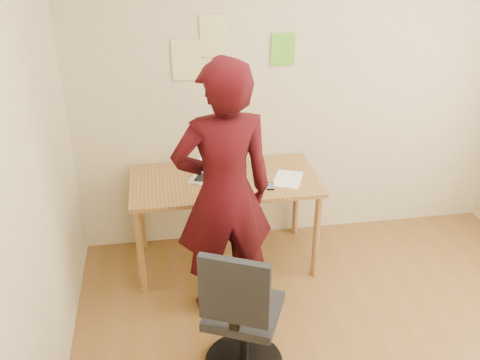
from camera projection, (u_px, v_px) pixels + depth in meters
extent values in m
cube|color=beige|center=(297.00, 80.00, 4.13)|extent=(3.50, 0.04, 2.70)
cube|color=beige|center=(5.00, 219.00, 2.34)|extent=(0.04, 3.50, 2.70)
cube|color=#A26D38|center=(224.00, 181.00, 4.00)|extent=(1.40, 0.70, 0.03)
cylinder|color=#A26D38|center=(140.00, 252.00, 3.82)|extent=(0.05, 0.05, 0.71)
cylinder|color=#A26D38|center=(316.00, 236.00, 4.00)|extent=(0.05, 0.05, 0.71)
cylinder|color=#A26D38|center=(141.00, 210.00, 4.34)|extent=(0.05, 0.05, 0.71)
cylinder|color=#A26D38|center=(296.00, 197.00, 4.52)|extent=(0.05, 0.05, 0.71)
cube|color=silver|center=(214.00, 179.00, 3.97)|extent=(0.41, 0.36, 0.02)
cube|color=black|center=(214.00, 178.00, 3.96)|extent=(0.31, 0.24, 0.00)
cube|color=silver|center=(220.00, 156.00, 4.04)|extent=(0.34, 0.20, 0.23)
cube|color=white|center=(220.00, 156.00, 4.04)|extent=(0.30, 0.17, 0.19)
cube|color=white|center=(288.00, 179.00, 3.99)|extent=(0.29, 0.33, 0.00)
cube|color=black|center=(270.00, 186.00, 3.88)|extent=(0.07, 0.12, 0.01)
cube|color=#3F4C59|center=(270.00, 186.00, 3.88)|extent=(0.06, 0.10, 0.00)
cube|color=#DCD283|center=(186.00, 60.00, 3.89)|extent=(0.21, 0.00, 0.30)
cube|color=#DCD283|center=(214.00, 36.00, 3.84)|extent=(0.21, 0.00, 0.30)
cube|color=#60BE2A|center=(283.00, 50.00, 3.97)|extent=(0.18, 0.00, 0.24)
cube|color=black|center=(244.00, 311.00, 3.16)|extent=(0.55, 0.55, 0.06)
cube|color=black|center=(234.00, 292.00, 2.85)|extent=(0.38, 0.21, 0.41)
cube|color=black|center=(235.00, 321.00, 2.95)|extent=(0.07, 0.06, 0.11)
cylinder|color=black|center=(244.00, 339.00, 3.26)|extent=(0.06, 0.06, 0.41)
imported|color=#32060B|center=(224.00, 194.00, 3.44)|extent=(0.71, 0.51, 1.81)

